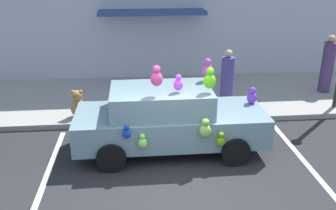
{
  "coord_description": "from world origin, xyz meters",
  "views": [
    {
      "loc": [
        -0.83,
        -6.1,
        4.27
      ],
      "look_at": [
        -0.02,
        2.25,
        0.9
      ],
      "focal_mm": 39.42,
      "sensor_mm": 36.0,
      "label": 1
    }
  ],
  "objects_px": {
    "plush_covered_car": "(169,119)",
    "pedestrian_near_shopfront": "(227,80)",
    "teddy_bear_on_sidewalk": "(78,104)",
    "pedestrian_walking_past": "(327,66)"
  },
  "relations": [
    {
      "from": "teddy_bear_on_sidewalk",
      "to": "pedestrian_near_shopfront",
      "type": "height_order",
      "value": "pedestrian_near_shopfront"
    },
    {
      "from": "plush_covered_car",
      "to": "teddy_bear_on_sidewalk",
      "type": "distance_m",
      "value": 2.99
    },
    {
      "from": "plush_covered_car",
      "to": "pedestrian_near_shopfront",
      "type": "relative_size",
      "value": 2.6
    },
    {
      "from": "pedestrian_walking_past",
      "to": "pedestrian_near_shopfront",
      "type": "bearing_deg",
      "value": -166.54
    },
    {
      "from": "pedestrian_walking_past",
      "to": "teddy_bear_on_sidewalk",
      "type": "bearing_deg",
      "value": -170.22
    },
    {
      "from": "plush_covered_car",
      "to": "pedestrian_near_shopfront",
      "type": "height_order",
      "value": "plush_covered_car"
    },
    {
      "from": "plush_covered_car",
      "to": "teddy_bear_on_sidewalk",
      "type": "height_order",
      "value": "plush_covered_car"
    },
    {
      "from": "plush_covered_car",
      "to": "pedestrian_walking_past",
      "type": "xyz_separation_m",
      "value": [
        5.45,
        3.19,
        0.21
      ]
    },
    {
      "from": "plush_covered_car",
      "to": "teddy_bear_on_sidewalk",
      "type": "bearing_deg",
      "value": 141.48
    },
    {
      "from": "teddy_bear_on_sidewalk",
      "to": "pedestrian_near_shopfront",
      "type": "distance_m",
      "value": 4.33
    }
  ]
}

